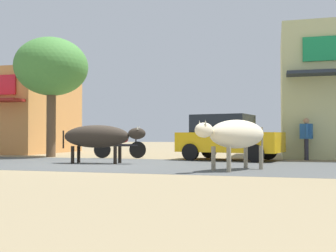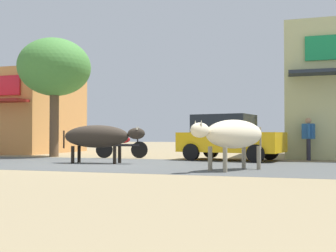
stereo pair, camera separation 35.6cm
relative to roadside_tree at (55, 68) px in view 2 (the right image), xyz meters
The scene contains 9 objects.
ground 6.18m from the roadside_tree, 40.52° to the right, with size 80.00×80.00×0.00m, color #8D7C5A.
asphalt_road 6.18m from the roadside_tree, 40.52° to the right, with size 72.00×5.51×0.00m, color #4A4D4C.
storefront_left_cafe 6.12m from the roadside_tree, 144.35° to the left, with size 6.20×6.07×4.09m.
roadside_tree is the anchor object (origin of this frame).
parked_hatchback_car 7.88m from the roadside_tree, ahead, with size 3.90×2.55×1.64m.
parked_motorcycle 4.50m from the roadside_tree, ahead, with size 2.01×0.55×1.08m.
cow_near_brown 5.51m from the roadside_tree, 40.81° to the right, with size 2.76×0.86×1.22m.
cow_far_dark 9.61m from the roadside_tree, 28.98° to the right, with size 1.83×2.34×1.30m.
pedestrian_by_shop 10.49m from the roadside_tree, ahead, with size 0.47×0.61×1.52m.
Camera 2 is at (5.64, -11.62, 0.90)m, focal length 43.22 mm.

